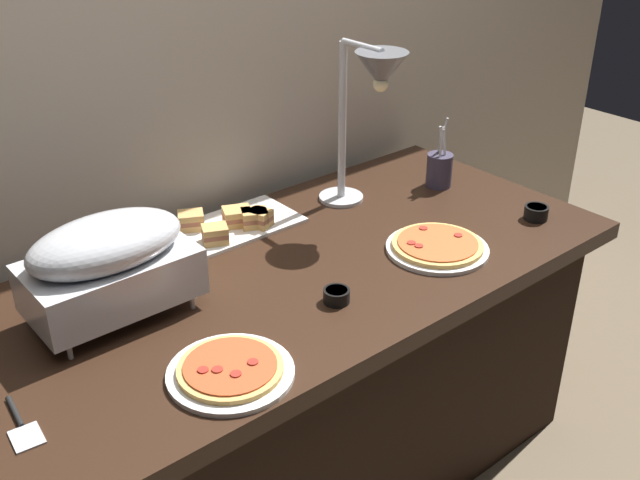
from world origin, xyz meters
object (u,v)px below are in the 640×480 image
pizza_plate_front (230,371)px  utensil_holder (439,169)px  heat_lamp (373,87)px  chafing_dish (109,262)px  sauce_cup_far (337,295)px  serving_spatula (21,425)px  pizza_plate_center (437,247)px  sauce_cup_near (536,212)px  sandwich_platter (232,223)px

pizza_plate_front → utensil_holder: size_ratio=1.21×
heat_lamp → pizza_plate_front: 0.94m
chafing_dish → sauce_cup_far: 0.55m
chafing_dish → sauce_cup_far: (0.44, -0.30, -0.13)m
heat_lamp → serving_spatula: bearing=-167.6°
heat_lamp → pizza_plate_front: bearing=-153.2°
chafing_dish → pizza_plate_center: chafing_dish is taller
pizza_plate_front → sauce_cup_far: (0.36, 0.07, 0.01)m
chafing_dish → pizza_plate_center: size_ratio=1.36×
pizza_plate_front → sauce_cup_far: bearing=11.4°
pizza_plate_center → sauce_cup_near: (0.38, -0.06, 0.01)m
pizza_plate_front → sandwich_platter: 0.68m
sauce_cup_far → utensil_holder: size_ratio=0.29×
sauce_cup_near → utensil_holder: utensil_holder is taller
heat_lamp → pizza_plate_center: 0.48m
utensil_holder → sandwich_platter: bearing=166.4°
chafing_dish → utensil_holder: 1.17m
heat_lamp → chafing_dish: bearing=-178.7°
heat_lamp → pizza_plate_center: bearing=-93.7°
pizza_plate_center → chafing_dish: bearing=161.5°
pizza_plate_front → pizza_plate_center: 0.75m
pizza_plate_center → sandwich_platter: bearing=128.0°
pizza_plate_front → sauce_cup_near: (1.12, 0.03, 0.01)m
sauce_cup_near → pizza_plate_front: bearing=-178.2°
heat_lamp → utensil_holder: bearing=0.4°
pizza_plate_center → utensil_holder: size_ratio=1.26×
sandwich_platter → sauce_cup_far: bearing=-92.3°
sauce_cup_far → serving_spatula: size_ratio=0.39×
sandwich_platter → pizza_plate_center: bearing=-52.0°
chafing_dish → serving_spatula: 0.42m
pizza_plate_center → sauce_cup_far: 0.39m
pizza_plate_front → pizza_plate_center: bearing=6.9°
sandwich_platter → sauce_cup_far: size_ratio=5.89×
pizza_plate_front → heat_lamp: bearing=26.8°
sandwich_platter → pizza_plate_front: bearing=-124.3°
chafing_dish → heat_lamp: size_ratio=0.77×
chafing_dish → pizza_plate_front: (0.08, -0.37, -0.13)m
chafing_dish → serving_spatula: bearing=-143.4°
chafing_dish → sauce_cup_far: chafing_dish is taller
chafing_dish → sandwich_platter: size_ratio=0.99×
pizza_plate_center → serving_spatula: 1.15m
pizza_plate_center → utensil_holder: (0.34, 0.30, 0.05)m
sauce_cup_near → serving_spatula: 1.53m
pizza_plate_front → utensil_holder: utensil_holder is taller
utensil_holder → sauce_cup_near: bearing=-83.6°
sauce_cup_far → chafing_dish: bearing=146.3°
pizza_plate_center → sauce_cup_far: sauce_cup_far is taller
heat_lamp → sauce_cup_near: heat_lamp is taller
chafing_dish → sandwich_platter: chafing_dish is taller
sandwich_platter → sauce_cup_far: (-0.02, -0.49, -0.00)m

